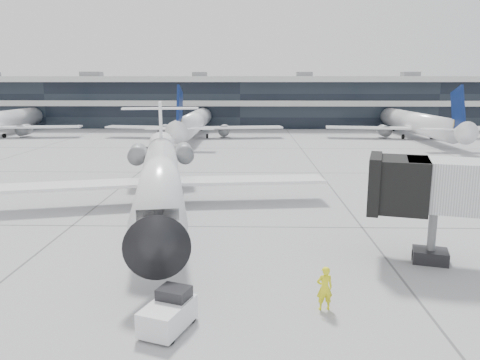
{
  "coord_description": "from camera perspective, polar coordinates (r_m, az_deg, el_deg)",
  "views": [
    {
      "loc": [
        2.36,
        -30.77,
        9.63
      ],
      "look_at": [
        1.56,
        3.34,
        2.6
      ],
      "focal_mm": 35.0,
      "sensor_mm": 36.0,
      "label": 1
    }
  ],
  "objects": [
    {
      "name": "ramp_worker",
      "position": [
        21.0,
        10.27,
        -12.85
      ],
      "size": [
        0.79,
        0.59,
        1.98
      ],
      "primitive_type": "imported",
      "rotation": [
        0.0,
        0.0,
        3.31
      ],
      "color": "yellow",
      "rests_on": "ground"
    },
    {
      "name": "bg_jet_right",
      "position": [
        91.26,
        20.36,
        4.86
      ],
      "size": [
        32.0,
        40.0,
        9.6
      ],
      "primitive_type": null,
      "color": "white",
      "rests_on": "ground"
    },
    {
      "name": "regional_jet",
      "position": [
        37.97,
        -9.66,
        0.89
      ],
      "size": [
        26.91,
        33.55,
        7.78
      ],
      "rotation": [
        0.0,
        0.0,
        0.18
      ],
      "color": "white",
      "rests_on": "ground"
    },
    {
      "name": "traffic_cone",
      "position": [
        44.63,
        -10.83,
        -0.71
      ],
      "size": [
        0.36,
        0.36,
        0.51
      ],
      "rotation": [
        0.0,
        0.0,
        0.05
      ],
      "color": "red",
      "rests_on": "ground"
    },
    {
      "name": "ground",
      "position": [
        32.33,
        -2.92,
        -5.7
      ],
      "size": [
        220.0,
        220.0,
        0.0
      ],
      "primitive_type": "plane",
      "color": "gray",
      "rests_on": "ground"
    },
    {
      "name": "baggage_tug",
      "position": [
        19.55,
        -8.68,
        -15.69
      ],
      "size": [
        2.19,
        2.79,
        1.56
      ],
      "rotation": [
        0.0,
        0.0,
        -0.35
      ],
      "color": "white",
      "rests_on": "ground"
    },
    {
      "name": "terminal",
      "position": [
        112.89,
        0.14,
        9.29
      ],
      "size": [
        170.0,
        22.0,
        10.0
      ],
      "primitive_type": "cube",
      "color": "black",
      "rests_on": "ground"
    },
    {
      "name": "bg_jet_center",
      "position": [
        86.93,
        -5.54,
        5.23
      ],
      "size": [
        32.0,
        40.0,
        9.6
      ],
      "primitive_type": null,
      "color": "white",
      "rests_on": "ground"
    },
    {
      "name": "far_tug",
      "position": [
        64.52,
        -11.71,
        3.32
      ],
      "size": [
        1.85,
        2.25,
        1.24
      ],
      "rotation": [
        0.0,
        0.0,
        -0.43
      ],
      "color": "black",
      "rests_on": "ground"
    }
  ]
}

